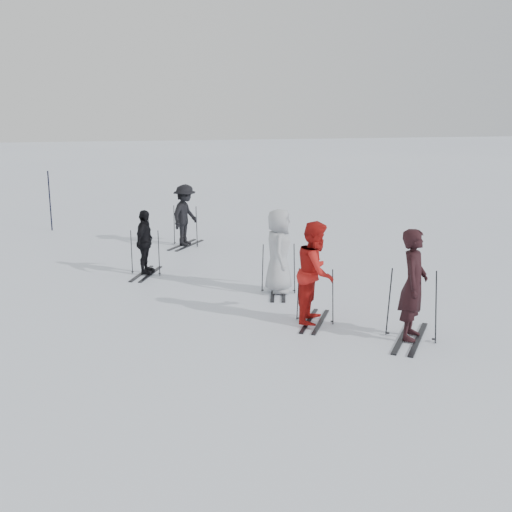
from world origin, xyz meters
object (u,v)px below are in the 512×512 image
(skier_grey, at_px, (279,252))
(skier_uphill_left, at_px, (145,243))
(skier_red, at_px, (316,273))
(piste_marker, at_px, (50,201))
(skier_near_dark, at_px, (413,286))
(skier_uphill_far, at_px, (185,216))

(skier_grey, height_order, skier_uphill_left, skier_grey)
(skier_red, height_order, piste_marker, piste_marker)
(skier_near_dark, bearing_deg, skier_red, 82.97)
(skier_near_dark, bearing_deg, skier_uphill_far, 54.35)
(skier_red, bearing_deg, skier_uphill_far, 41.55)
(skier_grey, bearing_deg, skier_uphill_left, 67.29)
(skier_near_dark, height_order, skier_uphill_far, skier_near_dark)
(skier_grey, height_order, piste_marker, piste_marker)
(skier_uphill_left, xyz_separation_m, skier_uphill_far, (1.32, 3.09, 0.10))
(skier_uphill_far, relative_size, piste_marker, 0.91)
(skier_near_dark, height_order, skier_red, skier_near_dark)
(skier_red, bearing_deg, piste_marker, 57.19)
(skier_red, height_order, skier_uphill_left, skier_red)
(skier_near_dark, xyz_separation_m, skier_red, (-1.43, 1.25, -0.02))
(skier_red, bearing_deg, skier_uphill_left, 63.80)
(skier_near_dark, distance_m, skier_uphill_left, 7.14)
(skier_red, xyz_separation_m, skier_uphill_left, (-3.08, 4.29, -0.19))
(skier_red, relative_size, skier_uphill_left, 1.24)
(skier_grey, bearing_deg, skier_near_dark, -138.88)
(skier_grey, bearing_deg, piste_marker, 48.51)
(skier_grey, distance_m, piste_marker, 10.27)
(skier_grey, xyz_separation_m, piste_marker, (-5.70, 8.54, 0.05))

